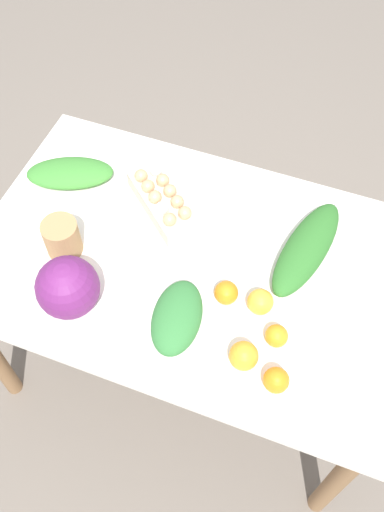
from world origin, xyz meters
TOP-DOWN VIEW (x-y plane):
  - ground_plane at (0.00, 0.00)m, footprint 8.00×8.00m
  - dining_table at (0.00, 0.00)m, footprint 1.36×0.88m
  - cabbage_purple at (-0.27, -0.27)m, footprint 0.18×0.18m
  - egg_carton at (-0.16, 0.16)m, footprint 0.30×0.29m
  - paper_bag at (-0.39, -0.10)m, footprint 0.11×0.11m
  - greens_bunch_scallion at (0.32, 0.14)m, footprint 0.20×0.41m
  - greens_bunch_kale at (0.04, -0.22)m, footprint 0.17×0.26m
  - greens_bunch_dandelion at (-0.50, 0.16)m, footprint 0.32×0.24m
  - orange_0 at (0.32, -0.18)m, footprint 0.07×0.07m
  - orange_1 at (0.25, -0.27)m, footprint 0.08×0.08m
  - orange_2 at (0.24, -0.09)m, footprint 0.08×0.08m
  - orange_3 at (0.14, -0.10)m, footprint 0.07×0.07m
  - orange_4 at (0.35, -0.30)m, footprint 0.07×0.07m

SIDE VIEW (x-z plane):
  - ground_plane at x=0.00m, z-range 0.00..0.00m
  - dining_table at x=0.00m, z-range 0.27..1.00m
  - greens_bunch_dandelion at x=-0.50m, z-range 0.73..0.79m
  - orange_0 at x=0.32m, z-range 0.73..0.79m
  - orange_4 at x=0.35m, z-range 0.73..0.80m
  - orange_3 at x=0.14m, z-range 0.73..0.80m
  - orange_2 at x=0.24m, z-range 0.73..0.81m
  - greens_bunch_kale at x=0.04m, z-range 0.73..0.81m
  - greens_bunch_scallion at x=0.32m, z-range 0.73..0.81m
  - orange_1 at x=0.25m, z-range 0.73..0.81m
  - egg_carton at x=-0.16m, z-range 0.72..0.82m
  - paper_bag at x=-0.39m, z-range 0.73..0.85m
  - cabbage_purple at x=-0.27m, z-range 0.73..0.91m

